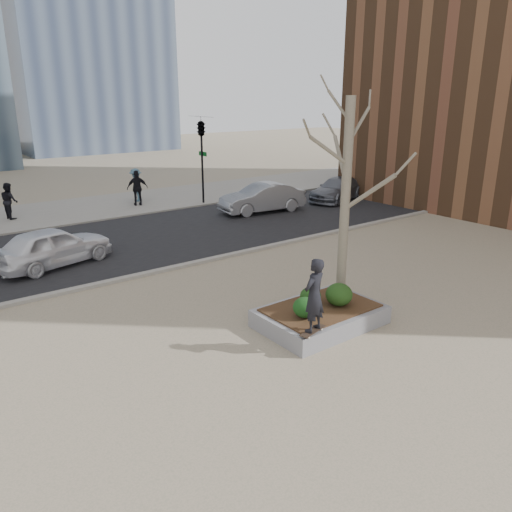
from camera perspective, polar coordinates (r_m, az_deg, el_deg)
ground at (r=12.11m, az=3.88°, el=-9.09°), size 120.00×120.00×0.00m
street at (r=20.21m, az=-14.99°, el=1.52°), size 60.00×8.00×0.02m
far_sidewalk at (r=26.66m, az=-20.84°, el=4.83°), size 60.00×6.00×0.02m
planter at (r=12.63m, az=7.36°, el=-6.89°), size 3.00×2.00×0.45m
planter_mulch at (r=12.53m, az=7.40°, el=-5.87°), size 2.70×1.70×0.04m
sycamore_tree at (r=12.53m, az=10.37°, el=9.82°), size 2.80×2.80×6.60m
shrub_left at (r=11.84m, az=5.61°, el=-5.87°), size 0.57×0.57×0.49m
shrub_middle at (r=12.53m, az=6.24°, el=-4.60°), size 0.53×0.53×0.45m
shrub_right at (r=12.58m, az=9.46°, el=-4.36°), size 0.67×0.67×0.57m
skateboard at (r=11.25m, az=6.50°, el=-8.60°), size 0.81×0.38×0.08m
skateboarder at (r=10.89m, az=6.66°, el=-4.48°), size 0.69×0.53×1.67m
police_car at (r=17.97m, az=-22.19°, el=1.03°), size 4.19×2.52×1.33m
car_silver at (r=24.57m, az=0.71°, el=6.66°), size 4.39×2.04×1.39m
car_third at (r=27.78m, az=9.26°, el=7.54°), size 4.48×2.91×1.21m
pedestrian_a at (r=25.81m, az=-26.36°, el=5.68°), size 0.76×0.91×1.67m
pedestrian_b at (r=27.85m, az=-13.54°, el=7.90°), size 1.14×1.32×1.77m
pedestrian_c at (r=26.76m, az=-13.39°, el=7.57°), size 1.14×0.71×1.81m
traffic_light_far at (r=26.68m, az=-6.17°, el=10.78°), size 0.60×2.48×4.50m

